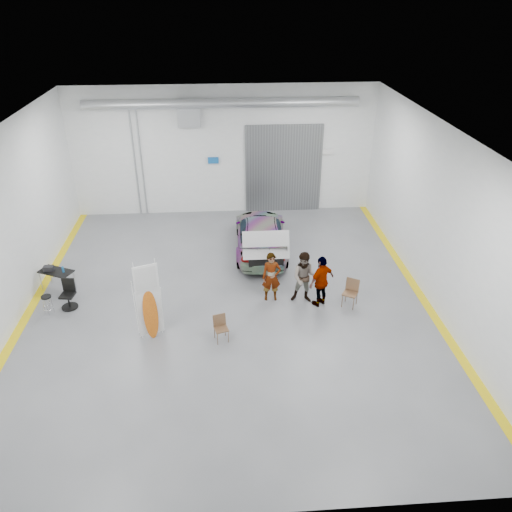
{
  "coord_description": "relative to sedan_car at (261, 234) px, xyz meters",
  "views": [
    {
      "loc": [
        -0.11,
        -14.57,
        9.88
      ],
      "look_at": [
        0.97,
        0.59,
        1.5
      ],
      "focal_mm": 35.0,
      "sensor_mm": 36.0,
      "label": 1
    }
  ],
  "objects": [
    {
      "name": "room_shell",
      "position": [
        -1.16,
        -1.62,
        3.34
      ],
      "size": [
        14.02,
        16.18,
        6.01
      ],
      "color": "silver",
      "rests_on": "ground"
    },
    {
      "name": "folding_chair_near",
      "position": [
        -1.7,
        -5.92,
        -0.47
      ],
      "size": [
        0.5,
        0.52,
        0.86
      ],
      "rotation": [
        0.0,
        0.0,
        0.27
      ],
      "color": "brown",
      "rests_on": "ground"
    },
    {
      "name": "ground",
      "position": [
        -1.4,
        -3.84,
        -0.74
      ],
      "size": [
        16.0,
        16.0,
        0.0
      ],
      "primitive_type": "plane",
      "color": "slate",
      "rests_on": "ground"
    },
    {
      "name": "work_table",
      "position": [
        -7.66,
        -2.51,
        0.02
      ],
      "size": [
        1.34,
        1.05,
        0.98
      ],
      "rotation": [
        0.0,
        0.0,
        -0.43
      ],
      "color": "#9C9FA4",
      "rests_on": "ground"
    },
    {
      "name": "shop_stool",
      "position": [
        -7.51,
        -4.06,
        -0.4
      ],
      "size": [
        0.35,
        0.35,
        0.69
      ],
      "rotation": [
        0.0,
        0.0,
        -0.14
      ],
      "color": "black",
      "rests_on": "ground"
    },
    {
      "name": "person_a",
      "position": [
        0.07,
        -3.72,
        0.17
      ],
      "size": [
        0.66,
        0.43,
        1.81
      ],
      "primitive_type": "imported",
      "rotation": [
        0.0,
        0.0,
        -0.0
      ],
      "color": "#875F49",
      "rests_on": "ground"
    },
    {
      "name": "trunk_lid",
      "position": [
        0.0,
        -2.3,
        0.76
      ],
      "size": [
        1.72,
        1.05,
        0.04
      ],
      "primitive_type": "cube",
      "color": "silver",
      "rests_on": "sedan_car"
    },
    {
      "name": "person_c",
      "position": [
        1.74,
        -4.17,
        0.2
      ],
      "size": [
        1.15,
        1.0,
        1.89
      ],
      "primitive_type": "imported",
      "rotation": [
        0.0,
        0.0,
        3.76
      ],
      "color": "brown",
      "rests_on": "ground"
    },
    {
      "name": "surfboard_display",
      "position": [
        -3.95,
        -5.59,
        0.37
      ],
      "size": [
        0.74,
        0.4,
        2.75
      ],
      "rotation": [
        0.0,
        0.0,
        0.35
      ],
      "color": "white",
      "rests_on": "ground"
    },
    {
      "name": "person_b",
      "position": [
        1.21,
        -3.92,
        0.21
      ],
      "size": [
        1.04,
        0.86,
        1.9
      ],
      "primitive_type": "imported",
      "rotation": [
        0.0,
        0.0,
        -0.18
      ],
      "color": "#435F7B",
      "rests_on": "ground"
    },
    {
      "name": "sedan_car",
      "position": [
        0.0,
        0.0,
        0.0
      ],
      "size": [
        2.29,
        5.18,
        1.48
      ],
      "primitive_type": "imported",
      "rotation": [
        0.0,
        0.0,
        3.1
      ],
      "color": "silver",
      "rests_on": "ground"
    },
    {
      "name": "folding_chair_far",
      "position": [
        2.73,
        -4.32,
        -0.43
      ],
      "size": [
        0.63,
        0.68,
        0.98
      ],
      "rotation": [
        0.0,
        0.0,
        -0.54
      ],
      "color": "brown",
      "rests_on": "ground"
    },
    {
      "name": "office_chair",
      "position": [
        -6.91,
        -3.71,
        -0.28
      ],
      "size": [
        0.56,
        0.56,
        1.04
      ],
      "rotation": [
        0.0,
        0.0,
        -0.15
      ],
      "color": "black",
      "rests_on": "ground"
    }
  ]
}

